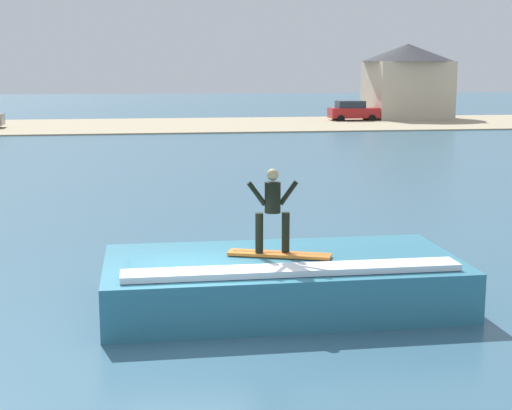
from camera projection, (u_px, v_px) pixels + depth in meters
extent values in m
plane|color=#386077|center=(191.00, 324.00, 14.89)|extent=(260.00, 260.00, 0.00)
cube|color=teal|center=(282.00, 282.00, 16.00)|extent=(7.24, 3.65, 1.00)
cube|color=teal|center=(286.00, 261.00, 15.46)|extent=(6.16, 1.64, 0.11)
cube|color=white|center=(293.00, 270.00, 14.74)|extent=(6.52, 0.66, 0.12)
cube|color=orange|center=(279.00, 254.00, 15.60)|extent=(2.10, 1.10, 0.06)
cube|color=black|center=(279.00, 253.00, 15.59)|extent=(1.81, 0.70, 0.01)
cylinder|color=black|center=(259.00, 233.00, 15.51)|extent=(0.16, 0.16, 0.82)
cylinder|color=black|center=(286.00, 232.00, 15.59)|extent=(0.16, 0.16, 0.82)
cylinder|color=black|center=(273.00, 197.00, 15.42)|extent=(0.32, 0.32, 0.62)
sphere|color=tan|center=(273.00, 175.00, 15.34)|extent=(0.24, 0.24, 0.24)
cylinder|color=black|center=(257.00, 194.00, 15.36)|extent=(0.40, 0.10, 0.51)
cylinder|color=black|center=(288.00, 193.00, 15.45)|extent=(0.40, 0.10, 0.51)
cube|color=tan|center=(150.00, 125.00, 64.59)|extent=(120.00, 16.49, 0.11)
cube|color=red|center=(354.00, 113.00, 69.96)|extent=(4.45, 2.00, 0.90)
cube|color=#262D38|center=(350.00, 104.00, 69.78)|extent=(2.44, 1.80, 0.64)
cylinder|color=black|center=(366.00, 117.00, 71.27)|extent=(0.64, 0.22, 0.64)
cylinder|color=black|center=(372.00, 118.00, 69.23)|extent=(0.64, 0.22, 0.64)
cylinder|color=black|center=(335.00, 117.00, 70.85)|extent=(0.64, 0.22, 0.64)
cylinder|color=black|center=(341.00, 119.00, 68.81)|extent=(0.64, 0.22, 0.64)
cube|color=beige|center=(407.00, 90.00, 72.91)|extent=(7.01, 6.92, 5.38)
cone|color=#2D2D33|center=(408.00, 53.00, 72.29)|extent=(8.69, 8.69, 1.64)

